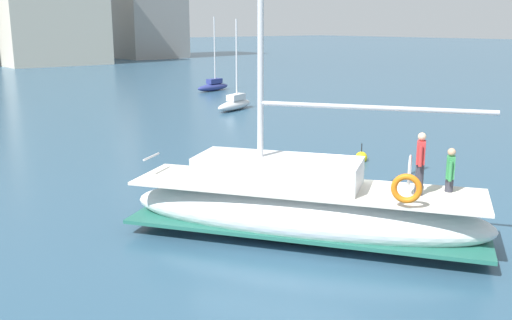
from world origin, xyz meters
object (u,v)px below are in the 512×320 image
main_sailboat (301,206)px  moored_sloop_far (235,103)px  moored_sloop_near (213,85)px  mooring_buoy (361,157)px

main_sailboat → moored_sloop_far: bearing=57.2°
moored_sloop_far → moored_sloop_near: bearing=62.3°
main_sailboat → moored_sloop_far: 23.95m
moored_sloop_near → moored_sloop_far: moored_sloop_near is taller
moored_sloop_near → main_sailboat: bearing=-121.1°
main_sailboat → moored_sloop_far: size_ratio=2.02×
moored_sloop_near → moored_sloop_far: size_ratio=1.04×
main_sailboat → moored_sloop_near: main_sailboat is taller
mooring_buoy → moored_sloop_far: bearing=72.4°
main_sailboat → mooring_buoy: bearing=31.3°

